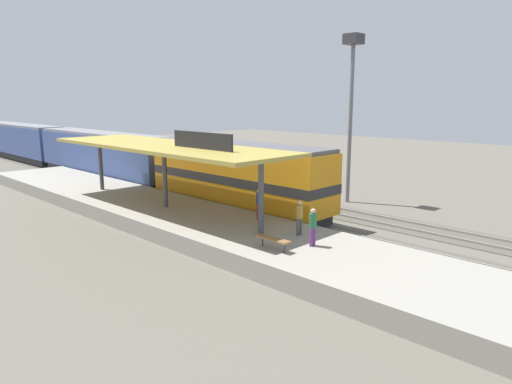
{
  "coord_description": "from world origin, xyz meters",
  "views": [
    {
      "loc": [
        -20.16,
        -22.91,
        7.29
      ],
      "look_at": [
        -1.38,
        -4.51,
        2.0
      ],
      "focal_mm": 32.21,
      "sensor_mm": 36.0,
      "label": 1
    }
  ],
  "objects_px": {
    "person_waiting": "(259,202)",
    "light_mast": "(352,84)",
    "platform_bench": "(273,240)",
    "passenger_carriage_rear": "(21,141)",
    "locomotive": "(236,176)",
    "person_boarding": "(299,216)",
    "passenger_carriage_front": "(102,155)",
    "person_walking": "(313,225)"
  },
  "relations": [
    {
      "from": "platform_bench",
      "to": "passenger_carriage_rear",
      "type": "distance_m",
      "value": 47.97
    },
    {
      "from": "light_mast",
      "to": "person_boarding",
      "type": "xyz_separation_m",
      "value": [
        -11.34,
        -4.71,
        -6.54
      ]
    },
    {
      "from": "person_waiting",
      "to": "person_walking",
      "type": "height_order",
      "value": "same"
    },
    {
      "from": "passenger_carriage_front",
      "to": "person_walking",
      "type": "xyz_separation_m",
      "value": [
        -4.41,
        -27.69,
        -0.46
      ]
    },
    {
      "from": "locomotive",
      "to": "passenger_carriage_rear",
      "type": "xyz_separation_m",
      "value": [
        0.0,
        38.8,
        -0.1
      ]
    },
    {
      "from": "person_boarding",
      "to": "platform_bench",
      "type": "bearing_deg",
      "value": -167.2
    },
    {
      "from": "passenger_carriage_front",
      "to": "person_boarding",
      "type": "xyz_separation_m",
      "value": [
        -3.54,
        -26.22,
        -0.46
      ]
    },
    {
      "from": "passenger_carriage_front",
      "to": "light_mast",
      "type": "distance_m",
      "value": 23.68
    },
    {
      "from": "person_walking",
      "to": "passenger_carriage_front",
      "type": "bearing_deg",
      "value": 80.95
    },
    {
      "from": "locomotive",
      "to": "passenger_carriage_rear",
      "type": "distance_m",
      "value": 38.8
    },
    {
      "from": "light_mast",
      "to": "platform_bench",
      "type": "bearing_deg",
      "value": -159.12
    },
    {
      "from": "light_mast",
      "to": "person_walking",
      "type": "bearing_deg",
      "value": -153.16
    },
    {
      "from": "platform_bench",
      "to": "locomotive",
      "type": "height_order",
      "value": "locomotive"
    },
    {
      "from": "locomotive",
      "to": "person_waiting",
      "type": "distance_m",
      "value": 5.59
    },
    {
      "from": "passenger_carriage_rear",
      "to": "person_boarding",
      "type": "xyz_separation_m",
      "value": [
        -3.54,
        -47.02,
        -0.46
      ]
    },
    {
      "from": "light_mast",
      "to": "person_walking",
      "type": "xyz_separation_m",
      "value": [
        -12.21,
        -6.18,
        -6.54
      ]
    },
    {
      "from": "passenger_carriage_front",
      "to": "locomotive",
      "type": "bearing_deg",
      "value": -90.0
    },
    {
      "from": "passenger_carriage_rear",
      "to": "person_boarding",
      "type": "distance_m",
      "value": 47.16
    },
    {
      "from": "passenger_carriage_rear",
      "to": "person_waiting",
      "type": "relative_size",
      "value": 11.7
    },
    {
      "from": "person_waiting",
      "to": "light_mast",
      "type": "bearing_deg",
      "value": 7.03
    },
    {
      "from": "locomotive",
      "to": "passenger_carriage_rear",
      "type": "relative_size",
      "value": 0.72
    },
    {
      "from": "passenger_carriage_front",
      "to": "passenger_carriage_rear",
      "type": "height_order",
      "value": "same"
    },
    {
      "from": "person_waiting",
      "to": "person_boarding",
      "type": "height_order",
      "value": "same"
    },
    {
      "from": "locomotive",
      "to": "person_boarding",
      "type": "relative_size",
      "value": 8.44
    },
    {
      "from": "locomotive",
      "to": "passenger_carriage_front",
      "type": "height_order",
      "value": "locomotive"
    },
    {
      "from": "platform_bench",
      "to": "passenger_carriage_front",
      "type": "distance_m",
      "value": 27.46
    },
    {
      "from": "platform_bench",
      "to": "person_waiting",
      "type": "height_order",
      "value": "person_waiting"
    },
    {
      "from": "passenger_carriage_front",
      "to": "person_waiting",
      "type": "bearing_deg",
      "value": -96.96
    },
    {
      "from": "light_mast",
      "to": "person_waiting",
      "type": "relative_size",
      "value": 6.84
    },
    {
      "from": "passenger_carriage_front",
      "to": "person_waiting",
      "type": "height_order",
      "value": "passenger_carriage_front"
    },
    {
      "from": "person_boarding",
      "to": "light_mast",
      "type": "bearing_deg",
      "value": 22.54
    },
    {
      "from": "passenger_carriage_rear",
      "to": "person_walking",
      "type": "height_order",
      "value": "passenger_carriage_rear"
    },
    {
      "from": "light_mast",
      "to": "person_waiting",
      "type": "height_order",
      "value": "light_mast"
    },
    {
      "from": "person_walking",
      "to": "platform_bench",
      "type": "bearing_deg",
      "value": 150.1
    },
    {
      "from": "locomotive",
      "to": "passenger_carriage_front",
      "type": "bearing_deg",
      "value": 90.0
    },
    {
      "from": "locomotive",
      "to": "person_walking",
      "type": "bearing_deg",
      "value": -114.47
    },
    {
      "from": "platform_bench",
      "to": "person_waiting",
      "type": "relative_size",
      "value": 0.99
    },
    {
      "from": "light_mast",
      "to": "locomotive",
      "type": "bearing_deg",
      "value": 155.75
    },
    {
      "from": "light_mast",
      "to": "person_boarding",
      "type": "bearing_deg",
      "value": -157.46
    },
    {
      "from": "person_boarding",
      "to": "passenger_carriage_rear",
      "type": "bearing_deg",
      "value": 85.69
    },
    {
      "from": "locomotive",
      "to": "platform_bench",
      "type": "bearing_deg",
      "value": -124.35
    },
    {
      "from": "locomotive",
      "to": "passenger_carriage_front",
      "type": "distance_m",
      "value": 18.0
    }
  ]
}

